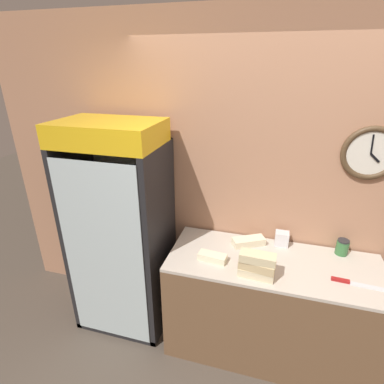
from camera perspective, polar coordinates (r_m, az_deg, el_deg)
wall_back at (r=2.56m, az=16.80°, el=0.46°), size 5.20×0.10×2.70m
prep_counter at (r=2.73m, az=14.31°, el=-20.37°), size 1.63×0.65×0.90m
beverage_cooler at (r=2.71m, az=-13.11°, el=-5.02°), size 0.80×0.62×1.91m
sandwich_stack_bottom at (r=2.26m, az=12.13°, el=-14.76°), size 0.26×0.12×0.06m
sandwich_stack_middle at (r=2.22m, az=12.27°, el=-13.47°), size 0.26×0.13×0.06m
sandwich_stack_top at (r=2.18m, az=12.41°, el=-12.14°), size 0.26×0.12×0.06m
sandwich_flat_left at (r=2.58m, az=10.73°, el=-9.23°), size 0.29×0.22×0.06m
sandwich_flat_right at (r=2.37m, az=3.90°, el=-12.27°), size 0.23×0.11×0.06m
chefs_knife at (r=2.43m, az=27.90°, el=-14.98°), size 0.34×0.06×0.02m
condiment_jar at (r=2.69m, az=26.70°, el=-9.35°), size 0.09×0.09×0.13m
napkin_dispenser at (r=2.63m, az=16.72°, el=-8.50°), size 0.11×0.09×0.12m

